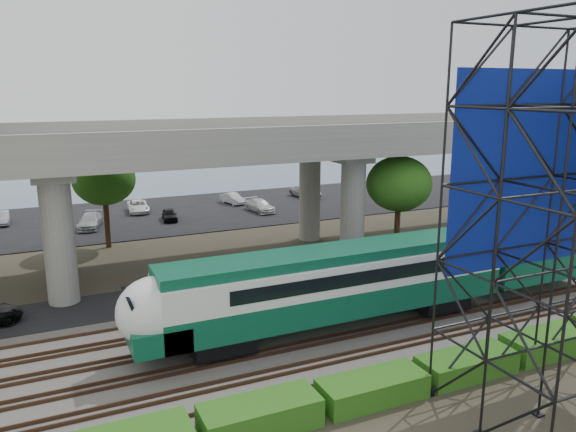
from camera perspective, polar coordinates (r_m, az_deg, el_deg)
name	(u,v)px	position (r m, az deg, el deg)	size (l,w,h in m)	color
ground	(305,360)	(27.64, 1.73, -14.39)	(140.00, 140.00, 0.00)	#474233
ballast_bed	(288,341)	(29.22, -0.04, -12.58)	(90.00, 12.00, 0.20)	slate
service_road	(233,289)	(36.54, -5.61, -7.37)	(90.00, 5.00, 0.08)	black
parking_lot	(157,215)	(58.44, -13.13, 0.11)	(90.00, 18.00, 0.08)	black
harbor_water	(124,182)	(79.77, -16.33, 3.30)	(140.00, 40.00, 0.03)	#465C74
rail_tracks	(288,338)	(29.14, -0.04, -12.26)	(90.00, 9.52, 0.16)	#472D1E
commuter_train	(374,275)	(30.47, 8.77, -5.99)	(29.30, 3.06, 4.30)	black
overpass	(185,154)	(39.42, -10.47, 6.22)	(80.00, 12.00, 12.40)	#9E9B93
hedge_strip	(372,387)	(24.55, 8.58, -16.83)	(34.60, 1.80, 1.20)	#245814
trees	(139,195)	(39.32, -14.95, 2.08)	(40.94, 16.94, 7.69)	#382314
parked_cars	(173,208)	(58.22, -11.59, 0.80)	(38.17, 9.79, 1.30)	white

